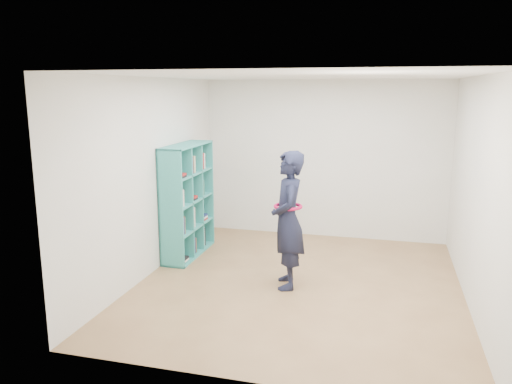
# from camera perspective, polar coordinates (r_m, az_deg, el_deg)

# --- Properties ---
(floor) EXTENTS (4.50, 4.50, 0.00)m
(floor) POSITION_cam_1_polar(r_m,az_deg,el_deg) (6.50, 4.88, -10.46)
(floor) COLOR brown
(floor) RESTS_ON ground
(ceiling) EXTENTS (4.50, 4.50, 0.00)m
(ceiling) POSITION_cam_1_polar(r_m,az_deg,el_deg) (6.02, 5.32, 13.09)
(ceiling) COLOR white
(ceiling) RESTS_ON wall_back
(wall_left) EXTENTS (0.02, 4.50, 2.60)m
(wall_left) POSITION_cam_1_polar(r_m,az_deg,el_deg) (6.76, -11.87, 1.66)
(wall_left) COLOR silver
(wall_left) RESTS_ON floor
(wall_right) EXTENTS (0.02, 4.50, 2.60)m
(wall_right) POSITION_cam_1_polar(r_m,az_deg,el_deg) (6.13, 23.84, -0.12)
(wall_right) COLOR silver
(wall_right) RESTS_ON floor
(wall_back) EXTENTS (4.00, 0.02, 2.60)m
(wall_back) POSITION_cam_1_polar(r_m,az_deg,el_deg) (8.33, 7.75, 3.68)
(wall_back) COLOR silver
(wall_back) RESTS_ON floor
(wall_front) EXTENTS (4.00, 0.02, 2.60)m
(wall_front) POSITION_cam_1_polar(r_m,az_deg,el_deg) (3.99, -0.48, -5.04)
(wall_front) COLOR silver
(wall_front) RESTS_ON floor
(bookshelf) EXTENTS (0.36, 1.25, 1.66)m
(bookshelf) POSITION_cam_1_polar(r_m,az_deg,el_deg) (7.44, -8.05, -1.10)
(bookshelf) COLOR teal
(bookshelf) RESTS_ON floor
(person) EXTENTS (0.56, 0.71, 1.72)m
(person) POSITION_cam_1_polar(r_m,az_deg,el_deg) (6.17, 3.66, -3.21)
(person) COLOR black
(person) RESTS_ON floor
(smartphone) EXTENTS (0.05, 0.10, 0.13)m
(smartphone) POSITION_cam_1_polar(r_m,az_deg,el_deg) (6.23, 2.36, -2.00)
(smartphone) COLOR silver
(smartphone) RESTS_ON person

